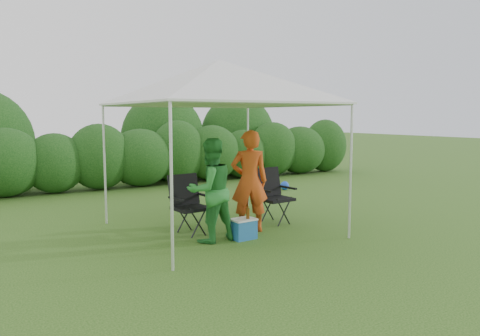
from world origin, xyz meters
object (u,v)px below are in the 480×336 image
chair_left (188,200)px  man (249,181)px  cooler (243,229)px  chair_right (272,192)px  canopy (219,83)px  woman (211,190)px

chair_left → man: bearing=-30.1°
cooler → man: bearing=42.4°
chair_right → man: man is taller
chair_right → chair_left: size_ratio=1.02×
canopy → woman: bearing=-130.5°
canopy → woman: canopy is taller
chair_left → cooler: 1.05m
canopy → cooler: canopy is taller
chair_right → woman: bearing=-163.9°
canopy → man: size_ratio=1.83×
chair_left → cooler: bearing=-60.2°
woman → cooler: bearing=159.9°
chair_left → man: 1.06m
man → cooler: size_ratio=4.16×
chair_left → woman: bearing=-89.5°
canopy → cooler: 2.40m
chair_left → man: (0.92, -0.42, 0.30)m
canopy → cooler: bearing=-86.1°
chair_left → woman: size_ratio=0.61×
chair_left → chair_right: bearing=-8.0°
man → chair_left: bearing=-0.7°
chair_right → man: 0.85m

